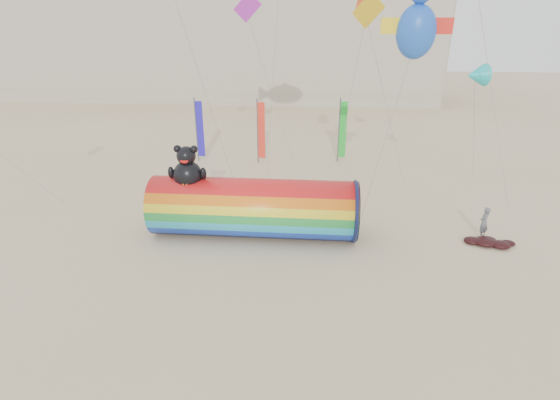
# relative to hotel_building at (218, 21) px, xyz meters

# --- Properties ---
(ground) EXTENTS (160.00, 160.00, 0.00)m
(ground) POSITION_rel_hotel_building_xyz_m (12.00, -45.95, -10.31)
(ground) COLOR #CCB58C
(ground) RESTS_ON ground
(hotel_building) EXTENTS (60.40, 15.40, 20.60)m
(hotel_building) POSITION_rel_hotel_building_xyz_m (0.00, 0.00, 0.00)
(hotel_building) COLOR #B7AD99
(hotel_building) RESTS_ON ground
(windsock_assembly) EXTENTS (10.99, 3.35, 5.07)m
(windsock_assembly) POSITION_rel_hotel_building_xyz_m (11.01, -43.77, -8.63)
(windsock_assembly) COLOR red
(windsock_assembly) RESTS_ON ground
(kite_handler) EXTENTS (0.76, 0.74, 1.75)m
(kite_handler) POSITION_rel_hotel_building_xyz_m (23.40, -42.99, -9.43)
(kite_handler) COLOR #58585F
(kite_handler) RESTS_ON ground
(fabric_bundle) EXTENTS (2.62, 1.35, 0.41)m
(fabric_bundle) POSITION_rel_hotel_building_xyz_m (23.46, -43.92, -10.14)
(fabric_bundle) COLOR #35090A
(fabric_bundle) RESTS_ON ground
(festival_banners) EXTENTS (12.11, 0.95, 5.20)m
(festival_banners) POSITION_rel_hotel_building_xyz_m (10.28, -30.81, -7.67)
(festival_banners) COLOR #59595E
(festival_banners) RESTS_ON ground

